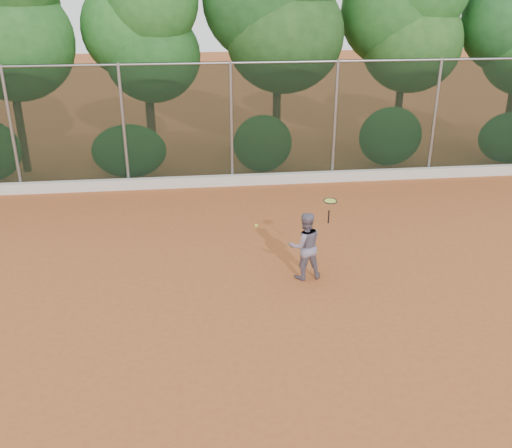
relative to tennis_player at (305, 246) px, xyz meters
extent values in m
plane|color=#A45326|center=(-0.98, -1.07, -0.70)|extent=(80.00, 80.00, 0.00)
cube|color=silver|center=(-0.98, 5.75, -0.55)|extent=(24.00, 0.20, 0.30)
imported|color=slate|center=(0.00, 0.00, 0.00)|extent=(0.74, 0.61, 1.40)
cube|color=black|center=(-0.98, 5.93, 1.05)|extent=(24.00, 0.01, 3.50)
cylinder|color=gray|center=(-0.98, 5.93, 2.75)|extent=(24.00, 0.06, 0.06)
cylinder|color=gray|center=(-6.98, 5.93, 1.05)|extent=(0.09, 0.09, 3.50)
cylinder|color=gray|center=(-3.98, 5.93, 1.05)|extent=(0.09, 0.09, 3.50)
cylinder|color=gray|center=(-0.98, 5.93, 1.05)|extent=(0.09, 0.09, 3.50)
cylinder|color=gray|center=(2.02, 5.93, 1.05)|extent=(0.09, 0.09, 3.50)
cylinder|color=gray|center=(5.02, 5.93, 1.05)|extent=(0.09, 0.09, 3.50)
cylinder|color=#442F1A|center=(-7.28, 7.83, 0.75)|extent=(0.24, 0.24, 2.90)
ellipsoid|color=#33772D|center=(-7.08, 7.73, 3.20)|extent=(3.50, 2.90, 3.40)
cylinder|color=#482C1B|center=(-3.38, 8.23, 0.50)|extent=(0.28, 0.28, 2.40)
ellipsoid|color=#1C4F1B|center=(-3.18, 8.13, 2.70)|extent=(2.90, 2.40, 2.80)
ellipsoid|color=#226121|center=(-3.68, 8.43, 3.50)|extent=(3.20, 2.70, 3.10)
ellipsoid|color=#215C1F|center=(-3.08, 7.93, 4.30)|extent=(2.70, 2.30, 2.90)
cylinder|color=#462F1A|center=(0.62, 7.93, 0.80)|extent=(0.26, 0.26, 3.00)
ellipsoid|color=#316325|center=(0.82, 7.83, 3.30)|extent=(3.60, 3.00, 3.50)
cylinder|color=#3D2717|center=(4.72, 8.13, 0.65)|extent=(0.24, 0.24, 2.70)
ellipsoid|color=#24511C|center=(4.92, 8.03, 3.00)|extent=(3.20, 2.70, 3.10)
ellipsoid|color=#1D511B|center=(4.42, 8.33, 3.90)|extent=(3.50, 2.90, 3.40)
cylinder|color=#412C19|center=(8.42, 7.73, 0.55)|extent=(0.28, 0.28, 2.50)
ellipsoid|color=#2C6C29|center=(-3.98, 6.73, 0.15)|extent=(2.20, 1.16, 1.60)
ellipsoid|color=#316727|center=(0.02, 6.73, 0.25)|extent=(1.80, 1.04, 1.76)
ellipsoid|color=#2B6C29|center=(4.02, 6.73, 0.35)|extent=(2.00, 1.10, 1.84)
ellipsoid|color=#246026|center=(8.02, 6.73, 0.20)|extent=(2.16, 1.12, 1.64)
cylinder|color=black|center=(0.42, -0.10, 0.64)|extent=(0.04, 0.05, 0.27)
torus|color=black|center=(0.42, -0.16, 0.99)|extent=(0.32, 0.32, 0.04)
cylinder|color=#B1CC3C|center=(0.42, -0.16, 0.99)|extent=(0.27, 0.27, 0.02)
sphere|color=#B6D430|center=(-1.04, -0.60, 0.75)|extent=(0.06, 0.06, 0.06)
camera|label=1|loc=(-2.14, -9.99, 4.85)|focal=40.00mm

